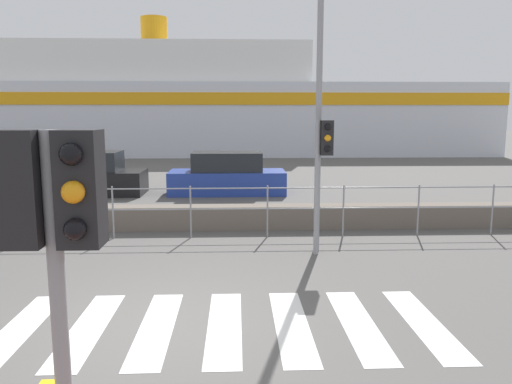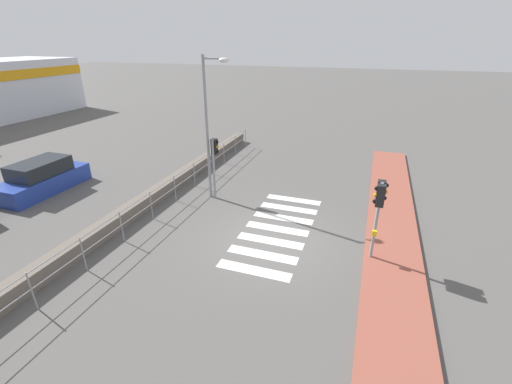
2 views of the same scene
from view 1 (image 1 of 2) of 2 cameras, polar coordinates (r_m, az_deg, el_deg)
The scene contains 10 objects.
ground_plane at distance 6.98m, azimuth -11.08°, elevation -14.93°, with size 160.00×160.00×0.00m, color #565451.
crosswalk at distance 6.90m, azimuth -3.61°, elevation -15.03°, with size 5.85×2.40×0.01m.
seawall at distance 12.39m, azimuth -7.08°, elevation -2.90°, with size 23.41×0.55×0.57m.
harbor_fence at distance 11.44m, azimuth -7.49°, elevation -1.36°, with size 21.11×0.04×1.20m.
traffic_light_near at distance 3.17m, azimuth -22.14°, elevation -4.19°, with size 0.58×0.41×2.71m.
traffic_light_far at distance 9.89m, azimuth 7.67°, elevation 4.02°, with size 0.34×0.32×2.69m.
streetlamp at distance 9.93m, azimuth 7.49°, elevation 14.29°, with size 0.32×1.15×6.04m.
ferry_boat at distance 35.62m, azimuth -5.49°, elevation 9.46°, with size 37.55×6.78×9.34m.
parked_car_black at distance 18.57m, azimuth -18.99°, elevation 1.72°, with size 4.16×1.74×1.52m.
parked_car_blue at distance 17.79m, azimuth -3.30°, elevation 1.85°, with size 4.10×1.70×1.48m.
Camera 1 is at (1.04, -6.31, 2.79)m, focal length 35.00 mm.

